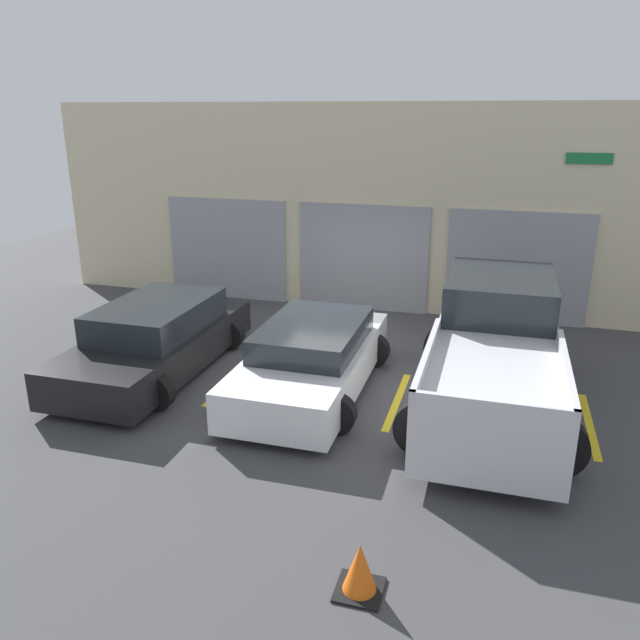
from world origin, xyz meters
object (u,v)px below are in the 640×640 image
(traffic_cone, at_px, (360,570))
(sedan_side, at_px, (157,339))
(pickup_truck, at_px, (495,354))
(sedan_white, at_px, (312,359))

(traffic_cone, bearing_deg, sedan_side, 137.43)
(pickup_truck, distance_m, traffic_cone, 4.81)
(sedan_white, height_order, sedan_side, sedan_side)
(pickup_truck, bearing_deg, sedan_side, -177.56)
(pickup_truck, relative_size, traffic_cone, 9.42)
(pickup_truck, xyz_separation_m, traffic_cone, (-1.11, -4.64, -0.63))
(sedan_white, bearing_deg, pickup_truck, 5.00)
(traffic_cone, bearing_deg, sedan_white, 112.72)
(sedan_white, distance_m, traffic_cone, 4.76)
(sedan_side, relative_size, traffic_cone, 8.18)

